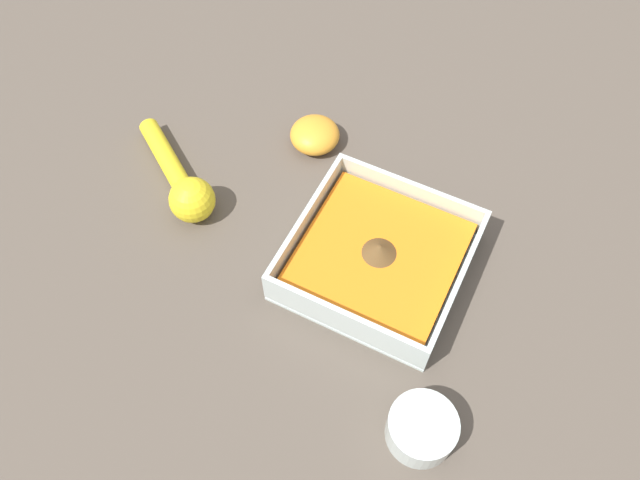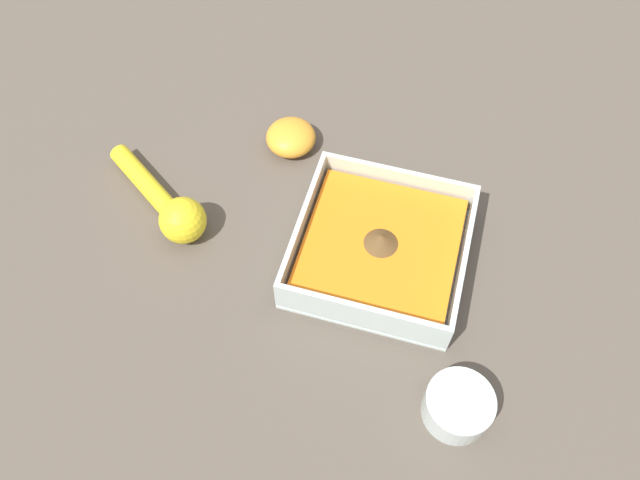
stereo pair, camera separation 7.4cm
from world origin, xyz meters
TOP-DOWN VIEW (x-y plane):
  - ground_plane at (0.00, 0.00)m, footprint 4.00×4.00m
  - square_dish at (-0.02, 0.04)m, footprint 0.20×0.20m
  - spice_bowl at (0.10, -0.12)m, footprint 0.07×0.07m
  - lemon_squeezer at (-0.28, 0.03)m, footprint 0.17×0.13m
  - lemon_half at (-0.17, 0.18)m, footprint 0.07×0.07m

SIDE VIEW (x-z plane):
  - ground_plane at x=0.00m, z-range 0.00..0.00m
  - spice_bowl at x=0.10m, z-range 0.00..0.04m
  - lemon_half at x=-0.17m, z-range 0.00..0.04m
  - square_dish at x=-0.02m, z-range -0.01..0.05m
  - lemon_squeezer at x=-0.28m, z-range 0.00..0.05m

